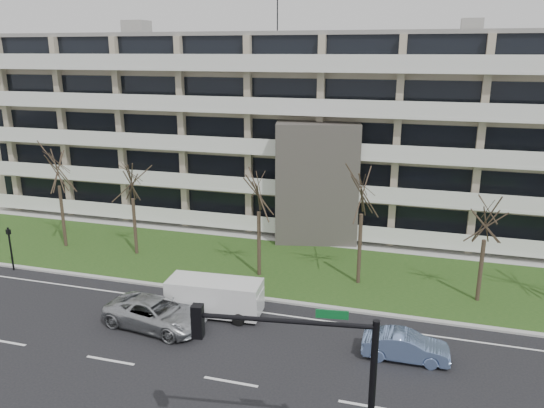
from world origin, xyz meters
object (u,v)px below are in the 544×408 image
(silver_pickup, at_px, (156,313))
(white_van, at_px, (216,294))
(traffic_signal, at_px, (310,378))
(blue_sedan, at_px, (406,346))
(pedestrian_signal, at_px, (10,243))

(silver_pickup, distance_m, white_van, 3.32)
(silver_pickup, height_order, white_van, white_van)
(traffic_signal, bearing_deg, silver_pickup, 131.68)
(silver_pickup, relative_size, white_van, 1.05)
(blue_sedan, xyz_separation_m, pedestrian_signal, (-25.33, 3.62, 1.22))
(traffic_signal, distance_m, pedestrian_signal, 25.99)
(traffic_signal, xyz_separation_m, pedestrian_signal, (-22.62, 12.58, -2.43))
(silver_pickup, distance_m, traffic_signal, 13.54)
(blue_sedan, bearing_deg, silver_pickup, 90.86)
(traffic_signal, bearing_deg, white_van, 117.15)
(silver_pickup, xyz_separation_m, pedestrian_signal, (-12.66, 4.12, 1.11))
(white_van, bearing_deg, blue_sedan, -12.87)
(white_van, relative_size, traffic_signal, 0.79)
(pedestrian_signal, bearing_deg, silver_pickup, 4.47)
(blue_sedan, height_order, pedestrian_signal, pedestrian_signal)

